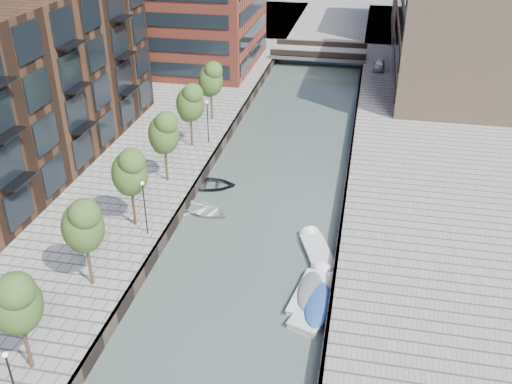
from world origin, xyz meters
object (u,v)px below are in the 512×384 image
(bridge, at_px, (319,53))
(tree_2, at_px, (83,224))
(car, at_px, (379,65))
(tree_5, at_px, (190,102))
(tree_1, at_px, (15,301))
(sloop_4, at_px, (209,187))
(motorboat_3, at_px, (321,303))
(tree_3, at_px, (129,171))
(tree_4, at_px, (164,132))
(motorboat_4, at_px, (312,290))
(motorboat_2, at_px, (316,249))
(tree_6, at_px, (211,78))
(sloop_3, at_px, (204,213))

(bridge, xyz_separation_m, tree_2, (-8.50, -54.00, 3.92))
(bridge, height_order, tree_2, tree_2)
(car, bearing_deg, tree_5, -118.26)
(bridge, distance_m, tree_1, 61.71)
(sloop_4, xyz_separation_m, motorboat_3, (10.83, -13.37, 0.21))
(bridge, height_order, tree_3, tree_3)
(tree_4, xyz_separation_m, motorboat_4, (13.30, -10.98, -5.11))
(sloop_4, bearing_deg, motorboat_4, -147.88)
(tree_1, bearing_deg, motorboat_2, 48.45)
(sloop_4, relative_size, car, 1.26)
(car, bearing_deg, tree_6, -125.97)
(tree_1, bearing_deg, motorboat_4, 36.99)
(tree_1, xyz_separation_m, tree_4, (0.00, 21.00, 0.00))
(sloop_3, distance_m, motorboat_4, 12.38)
(tree_4, bearing_deg, motorboat_2, -25.76)
(tree_1, bearing_deg, car, 73.33)
(bridge, bearing_deg, car, -31.46)
(sloop_3, distance_m, motorboat_3, 13.66)
(bridge, height_order, tree_4, tree_4)
(tree_5, bearing_deg, tree_1, -90.00)
(tree_6, xyz_separation_m, car, (16.75, 20.95, -3.69))
(bridge, height_order, tree_6, tree_6)
(tree_3, height_order, tree_5, same)
(motorboat_2, bearing_deg, tree_6, 122.72)
(car, bearing_deg, bridge, 151.21)
(tree_5, xyz_separation_m, sloop_3, (3.94, -9.89, -5.31))
(bridge, xyz_separation_m, car, (8.25, -5.05, 0.23))
(tree_5, height_order, tree_6, same)
(tree_3, xyz_separation_m, sloop_4, (3.17, 8.25, -5.31))
(bridge, distance_m, sloop_3, 43.15)
(tree_3, height_order, tree_6, same)
(tree_5, relative_size, sloop_3, 1.43)
(tree_1, distance_m, tree_4, 21.00)
(tree_6, relative_size, motorboat_2, 1.21)
(tree_3, bearing_deg, bridge, 79.75)
(tree_3, distance_m, car, 45.32)
(tree_1, distance_m, tree_6, 35.00)
(tree_1, height_order, sloop_3, tree_1)
(tree_1, bearing_deg, tree_4, 90.00)
(motorboat_2, height_order, motorboat_4, motorboat_4)
(tree_2, bearing_deg, tree_3, 90.00)
(tree_1, distance_m, motorboat_4, 17.42)
(tree_1, bearing_deg, tree_6, 90.00)
(tree_1, xyz_separation_m, car, (16.75, 55.95, -3.69))
(bridge, xyz_separation_m, tree_1, (-8.50, -61.00, 3.92))
(tree_3, distance_m, motorboat_2, 14.06)
(bridge, xyz_separation_m, tree_4, (-8.50, -40.00, 3.92))
(tree_4, bearing_deg, tree_1, -90.00)
(sloop_4, relative_size, motorboat_4, 0.89)
(motorboat_3, relative_size, car, 1.53)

